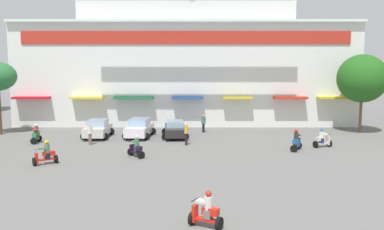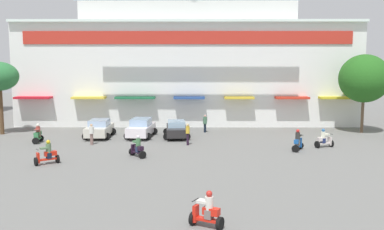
% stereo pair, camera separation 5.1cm
% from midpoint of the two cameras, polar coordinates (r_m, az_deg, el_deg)
% --- Properties ---
extents(ground_plane, '(128.00, 128.00, 0.00)m').
position_cam_midpoint_polar(ground_plane, '(24.83, -1.15, -7.70)').
color(ground_plane, slate).
extents(colonial_building, '(34.16, 16.61, 19.44)m').
position_cam_midpoint_polar(colonial_building, '(47.08, -0.46, 9.67)').
color(colonial_building, white).
rests_on(colonial_building, ground).
extents(plaza_tree_1, '(4.38, 4.76, 7.05)m').
position_cam_midpoint_polar(plaza_tree_1, '(40.89, 22.18, 4.56)').
color(plaza_tree_1, brown).
rests_on(plaza_tree_1, ground).
extents(parked_car_0, '(2.35, 4.03, 1.52)m').
position_cam_midpoint_polar(parked_car_0, '(36.74, -12.30, -1.78)').
color(parked_car_0, beige).
rests_on(parked_car_0, ground).
extents(parked_car_1, '(2.59, 4.39, 1.61)m').
position_cam_midpoint_polar(parked_car_1, '(36.28, -6.82, -1.73)').
color(parked_car_1, white).
rests_on(parked_car_1, ground).
extents(parked_car_2, '(2.43, 4.20, 1.42)m').
position_cam_midpoint_polar(parked_car_2, '(35.89, -2.07, -1.89)').
color(parked_car_2, '#262425').
rests_on(parked_car_2, ground).
extents(scooter_rider_1, '(1.50, 1.27, 1.54)m').
position_cam_midpoint_polar(scooter_rider_1, '(28.08, -18.85, -5.05)').
color(scooter_rider_1, black).
rests_on(scooter_rider_1, ground).
extents(scooter_rider_2, '(1.39, 1.07, 1.49)m').
position_cam_midpoint_polar(scooter_rider_2, '(16.75, 2.10, -12.93)').
color(scooter_rider_2, black).
rests_on(scooter_rider_2, ground).
extents(scooter_rider_3, '(1.13, 1.52, 1.59)m').
position_cam_midpoint_polar(scooter_rider_3, '(31.48, 14.09, -3.51)').
color(scooter_rider_3, black).
rests_on(scooter_rider_3, ground).
extents(scooter_rider_4, '(0.57, 1.34, 1.53)m').
position_cam_midpoint_polar(scooter_rider_4, '(35.67, -19.98, -2.51)').
color(scooter_rider_4, black).
rests_on(scooter_rider_4, ground).
extents(scooter_rider_7, '(1.49, 0.98, 1.44)m').
position_cam_midpoint_polar(scooter_rider_7, '(33.23, 17.37, -3.19)').
color(scooter_rider_7, black).
rests_on(scooter_rider_7, ground).
extents(scooter_rider_8, '(1.31, 1.48, 1.51)m').
position_cam_midpoint_polar(scooter_rider_8, '(28.77, -7.28, -4.44)').
color(scooter_rider_8, black).
rests_on(scooter_rider_8, ground).
extents(pedestrian_1, '(0.37, 0.37, 1.61)m').
position_cam_midpoint_polar(pedestrian_1, '(38.47, 1.80, -1.01)').
color(pedestrian_1, black).
rests_on(pedestrian_1, ground).
extents(pedestrian_2, '(0.42, 0.42, 1.68)m').
position_cam_midpoint_polar(pedestrian_2, '(32.55, -0.54, -2.37)').
color(pedestrian_2, black).
rests_on(pedestrian_2, ground).
extents(pedestrian_3, '(0.53, 0.53, 1.64)m').
position_cam_midpoint_polar(pedestrian_3, '(33.62, -13.32, -2.36)').
color(pedestrian_3, '#7A5E58').
rests_on(pedestrian_3, ground).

